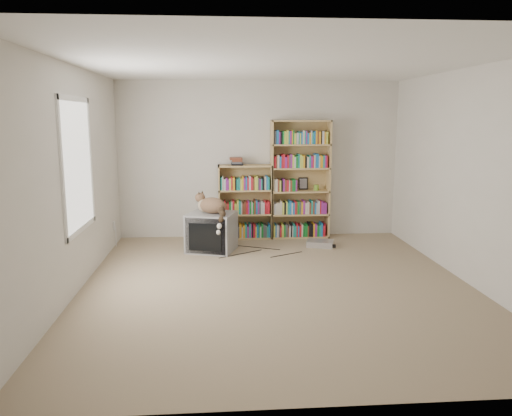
{
  "coord_description": "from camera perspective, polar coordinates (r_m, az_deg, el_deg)",
  "views": [
    {
      "loc": [
        -0.67,
        -5.52,
        1.93
      ],
      "look_at": [
        -0.17,
        1.0,
        0.74
      ],
      "focal_mm": 35.0,
      "sensor_mm": 36.0,
      "label": 1
    }
  ],
  "objects": [
    {
      "name": "window",
      "position": [
        5.96,
        -19.71,
        4.64
      ],
      "size": [
        0.02,
        1.22,
        1.52
      ],
      "primitive_type": "cube",
      "color": "white",
      "rests_on": "wall_left"
    },
    {
      "name": "floor",
      "position": [
        5.89,
        2.4,
        -8.79
      ],
      "size": [
        4.5,
        5.0,
        0.01
      ],
      "primitive_type": "cube",
      "color": "gray",
      "rests_on": "ground"
    },
    {
      "name": "wall_front",
      "position": [
        3.17,
        7.91,
        -2.12
      ],
      "size": [
        4.5,
        0.02,
        2.5
      ],
      "primitive_type": "cube",
      "color": "silver",
      "rests_on": "floor"
    },
    {
      "name": "bookcase_short",
      "position": [
        8.02,
        -1.25,
        0.36
      ],
      "size": [
        0.86,
        0.3,
        1.18
      ],
      "color": "tan",
      "rests_on": "floor"
    },
    {
      "name": "wall_right",
      "position": [
        6.29,
        23.35,
        3.29
      ],
      "size": [
        0.02,
        5.0,
        2.5
      ],
      "primitive_type": "cube",
      "color": "silver",
      "rests_on": "floor"
    },
    {
      "name": "cat",
      "position": [
        7.17,
        -4.92,
        -0.01
      ],
      "size": [
        0.53,
        0.68,
        0.51
      ],
      "rotation": [
        0.0,
        0.0,
        -0.57
      ],
      "color": "#3B2518",
      "rests_on": "crt_tv"
    },
    {
      "name": "bookcase_tall",
      "position": [
        8.06,
        5.03,
        2.91
      ],
      "size": [
        0.94,
        0.3,
        1.89
      ],
      "color": "tan",
      "rests_on": "floor"
    },
    {
      "name": "crt_tv",
      "position": [
        7.32,
        -5.08,
        -2.73
      ],
      "size": [
        0.79,
        0.75,
        0.56
      ],
      "rotation": [
        0.0,
        0.0,
        -0.31
      ],
      "color": "gray",
      "rests_on": "floor"
    },
    {
      "name": "wall_outlet",
      "position": [
        7.8,
        -15.91,
        -1.97
      ],
      "size": [
        0.01,
        0.08,
        0.13
      ],
      "primitive_type": "cube",
      "color": "silver",
      "rests_on": "wall_left"
    },
    {
      "name": "green_mug",
      "position": [
        8.1,
        6.89,
        2.35
      ],
      "size": [
        0.08,
        0.08,
        0.09
      ],
      "primitive_type": "cylinder",
      "color": "olive",
      "rests_on": "bookcase_tall"
    },
    {
      "name": "framed_print",
      "position": [
        8.15,
        5.41,
        2.81
      ],
      "size": [
        0.15,
        0.05,
        0.2
      ],
      "primitive_type": "cube",
      "rotation": [
        -0.17,
        0.0,
        0.0
      ],
      "color": "black",
      "rests_on": "bookcase_tall"
    },
    {
      "name": "wall_back",
      "position": [
        8.08,
        0.36,
        5.51
      ],
      "size": [
        4.5,
        0.02,
        2.5
      ],
      "primitive_type": "cube",
      "color": "silver",
      "rests_on": "floor"
    },
    {
      "name": "floor_cables",
      "position": [
        7.26,
        -0.95,
        -5.04
      ],
      "size": [
        1.2,
        0.7,
        0.01
      ],
      "primitive_type": null,
      "color": "black",
      "rests_on": "floor"
    },
    {
      "name": "wall_left",
      "position": [
        5.79,
        -20.25,
        2.96
      ],
      "size": [
        0.02,
        5.0,
        2.5
      ],
      "primitive_type": "cube",
      "color": "silver",
      "rests_on": "floor"
    },
    {
      "name": "book_stack",
      "position": [
        7.91,
        -2.3,
        5.36
      ],
      "size": [
        0.21,
        0.28,
        0.12
      ],
      "primitive_type": "cube",
      "color": "red",
      "rests_on": "bookcase_short"
    },
    {
      "name": "ceiling",
      "position": [
        5.59,
        2.6,
        16.18
      ],
      "size": [
        4.5,
        5.0,
        0.02
      ],
      "primitive_type": "cube",
      "color": "white",
      "rests_on": "wall_back"
    },
    {
      "name": "dvd_player",
      "position": [
        7.64,
        7.33,
        -4.04
      ],
      "size": [
        0.45,
        0.38,
        0.09
      ],
      "primitive_type": "cube",
      "rotation": [
        0.0,
        0.0,
        -0.29
      ],
      "color": "#BDBCC2",
      "rests_on": "floor"
    }
  ]
}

